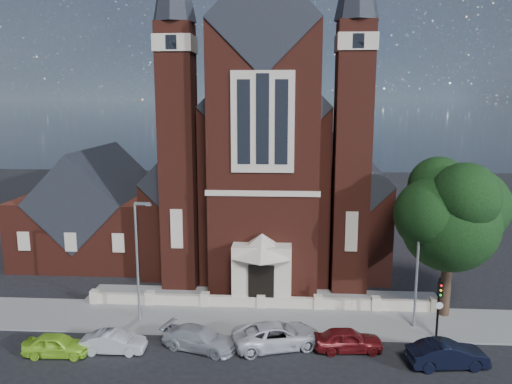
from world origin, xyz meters
TOP-DOWN VIEW (x-y plane):
  - ground at (0.00, 15.00)m, footprint 120.00×120.00m
  - pavement_strip at (0.00, 4.50)m, footprint 60.00×5.00m
  - forecourt_paving at (0.00, 8.50)m, footprint 26.00×3.00m
  - forecourt_wall at (0.00, 6.50)m, footprint 24.00×0.40m
  - church at (-0.00, 22.94)m, footprint 20.01×34.90m
  - parish_hall at (-16.00, 18.00)m, footprint 12.00×12.20m
  - street_tree at (12.60, 5.71)m, footprint 6.40×6.60m
  - street_lamp_left at (-7.91, 4.00)m, footprint 1.16×0.22m
  - street_lamp_right at (10.09, 4.00)m, footprint 1.16×0.22m
  - traffic_signal at (11.00, 2.43)m, footprint 0.28×0.42m
  - car_lime_van at (-11.40, -0.83)m, footprint 3.82×1.63m
  - car_silver_a at (-8.28, -0.24)m, footprint 3.75×1.38m
  - car_silver_b at (-3.33, 0.42)m, footprint 4.91×3.19m
  - car_white_suv at (1.24, 0.96)m, footprint 5.80×3.89m
  - car_dark_red at (5.40, 0.77)m, footprint 4.13×1.94m
  - car_navy at (10.66, -0.68)m, footprint 4.52×2.07m

SIDE VIEW (x-z plane):
  - ground at x=0.00m, z-range 0.00..0.00m
  - pavement_strip at x=0.00m, z-range -0.06..0.06m
  - forecourt_paving at x=0.00m, z-range -0.07..0.07m
  - forecourt_wall at x=0.00m, z-range -0.45..0.45m
  - car_silver_a at x=-8.28m, z-range 0.00..1.23m
  - car_lime_van at x=-11.40m, z-range 0.00..1.29m
  - car_silver_b at x=-3.33m, z-range 0.00..1.32m
  - car_dark_red at x=5.40m, z-range 0.00..1.37m
  - car_navy at x=10.66m, z-range 0.00..1.44m
  - car_white_suv at x=1.24m, z-range 0.00..1.48m
  - traffic_signal at x=11.00m, z-range 0.58..4.58m
  - parish_hall at x=-16.00m, z-range -1.11..9.13m
  - street_lamp_left at x=-7.91m, z-range 0.55..8.64m
  - street_lamp_right at x=10.09m, z-range 0.55..8.64m
  - street_tree at x=12.60m, z-range 1.61..12.31m
  - church at x=0.00m, z-range -6.41..22.79m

